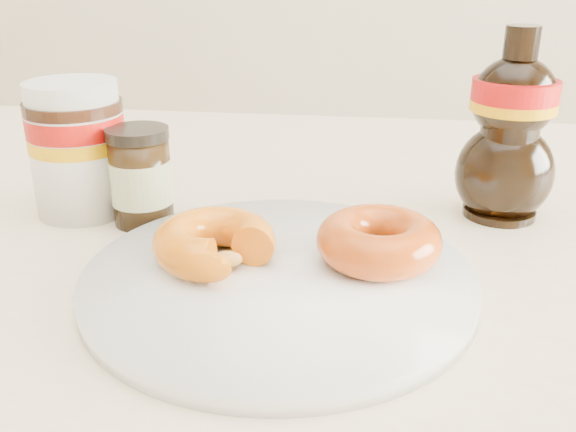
# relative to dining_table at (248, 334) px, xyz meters

# --- Properties ---
(dining_table) EXTENTS (1.40, 0.90, 0.75)m
(dining_table) POSITION_rel_dining_table_xyz_m (0.00, 0.00, 0.00)
(dining_table) COLOR #F9E3BE
(dining_table) RESTS_ON ground
(plate) EXTENTS (0.28, 0.28, 0.01)m
(plate) POSITION_rel_dining_table_xyz_m (0.04, -0.06, 0.09)
(plate) COLOR white
(plate) RESTS_ON dining_table
(donut_bitten) EXTENTS (0.09, 0.09, 0.03)m
(donut_bitten) POSITION_rel_dining_table_xyz_m (-0.01, -0.06, 0.11)
(donut_bitten) COLOR #C8590B
(donut_bitten) RESTS_ON plate
(donut_whole) EXTENTS (0.11, 0.11, 0.03)m
(donut_whole) POSITION_rel_dining_table_xyz_m (0.11, -0.04, 0.11)
(donut_whole) COLOR #963609
(donut_whole) RESTS_ON plate
(nutella_jar) EXTENTS (0.08, 0.08, 0.12)m
(nutella_jar) POSITION_rel_dining_table_xyz_m (-0.16, 0.06, 0.15)
(nutella_jar) COLOR white
(nutella_jar) RESTS_ON dining_table
(syrup_bottle) EXTENTS (0.10, 0.09, 0.17)m
(syrup_bottle) POSITION_rel_dining_table_xyz_m (0.22, 0.10, 0.17)
(syrup_bottle) COLOR black
(syrup_bottle) RESTS_ON dining_table
(dark_jar) EXTENTS (0.05, 0.05, 0.09)m
(dark_jar) POSITION_rel_dining_table_xyz_m (-0.10, 0.04, 0.13)
(dark_jar) COLOR black
(dark_jar) RESTS_ON dining_table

